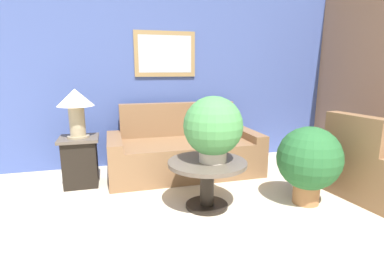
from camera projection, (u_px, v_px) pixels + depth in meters
wall_back at (177, 76)px, 4.49m from camera, size 6.94×0.09×2.60m
couch_main at (184, 152)px, 4.14m from camera, size 2.02×0.95×0.94m
armchair at (373, 169)px, 3.42m from camera, size 1.06×1.16×0.94m
coffee_table at (207, 174)px, 3.06m from camera, size 0.80×0.80×0.50m
side_table at (81, 161)px, 3.68m from camera, size 0.46×0.46×0.61m
table_lamp at (76, 104)px, 3.52m from camera, size 0.43×0.43×0.58m
potted_plant_on_table at (213, 127)px, 2.95m from camera, size 0.59×0.59×0.66m
potted_plant_floor at (309, 160)px, 3.13m from camera, size 0.67×0.67×0.83m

